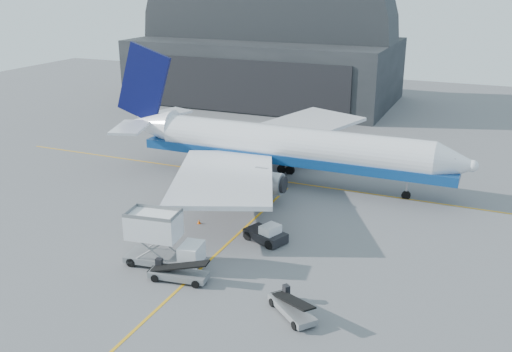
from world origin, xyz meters
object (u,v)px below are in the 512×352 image
at_px(belt_loader_b, 292,307).
at_px(pushback_tug, 266,235).
at_px(airliner, 278,145).
at_px(catering_truck, 161,240).
at_px(belt_loader_a, 178,273).

bearing_deg(belt_loader_b, pushback_tug, 161.20).
height_order(airliner, catering_truck, airliner).
distance_m(catering_truck, belt_loader_b, 13.37).
distance_m(pushback_tug, belt_loader_b, 12.41).
bearing_deg(pushback_tug, belt_loader_a, -91.20).
bearing_deg(catering_truck, belt_loader_a, -41.36).
bearing_deg(belt_loader_a, belt_loader_b, -13.84).
bearing_deg(airliner, catering_truck, -93.23).
xyz_separation_m(pushback_tug, belt_loader_a, (-3.89, -9.57, -0.07)).
distance_m(catering_truck, pushback_tug, 10.31).
relative_size(pushback_tug, belt_loader_b, 0.97).
bearing_deg(catering_truck, belt_loader_b, -20.16).
xyz_separation_m(catering_truck, pushback_tug, (6.58, 7.77, -1.65)).
height_order(airliner, belt_loader_b, airliner).
xyz_separation_m(belt_loader_a, belt_loader_b, (10.25, -1.09, -0.03)).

